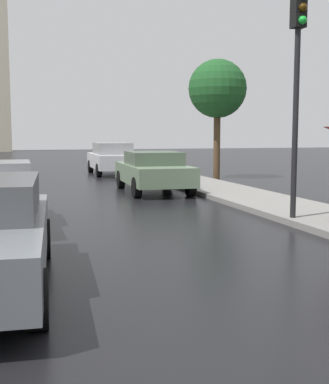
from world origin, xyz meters
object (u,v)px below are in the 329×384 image
object	(u,v)px
car_white_far_ahead	(112,158)
car_green_behind_camera	(153,171)
traffic_light	(298,64)
street_tree_mid	(217,89)

from	to	relation	value
car_white_far_ahead	car_green_behind_camera	size ratio (longest dim) A/B	1.00
traffic_light	street_tree_mid	bearing A→B (deg)	76.31
car_green_behind_camera	traffic_light	distance (m)	7.36
traffic_light	car_white_far_ahead	bearing A→B (deg)	94.95
street_tree_mid	car_green_behind_camera	bearing A→B (deg)	-133.56
car_green_behind_camera	street_tree_mid	xyz separation A→B (m)	(3.94, 4.14, 3.08)
car_green_behind_camera	street_tree_mid	size ratio (longest dim) A/B	0.87
car_green_behind_camera	street_tree_mid	world-z (taller)	street_tree_mid
car_white_far_ahead	car_green_behind_camera	xyz separation A→B (m)	(-0.04, -7.72, -0.07)
traffic_light	street_tree_mid	xyz separation A→B (m)	(2.65, 10.88, 0.41)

